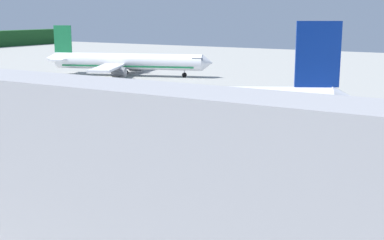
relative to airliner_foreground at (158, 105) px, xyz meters
name	(u,v)px	position (x,y,z in m)	size (l,w,h in m)	color
ground	(58,97)	(14.51, 28.63, -3.49)	(240.00, 320.00, 0.20)	#999993
terminal_building	(24,155)	(-23.33, -6.60, 1.23)	(4.00, 63.48, 9.23)	#99999E
airliner_foreground	(158,105)	(0.00, 0.00, 0.00)	(32.49, 38.42, 11.90)	white
airliner_mid_apron	(126,62)	(41.48, 36.17, -0.49)	(28.96, 34.55, 10.19)	white
service_truck_fuel	(151,171)	(-14.02, -8.95, -1.81)	(5.22, 6.58, 2.84)	silver
service_truck_baggage	(337,121)	(10.54, -15.52, -1.89)	(5.63, 5.08, 2.66)	silver
service_truck_catering	(217,212)	(-17.61, -16.15, -2.23)	(4.57, 7.03, 2.73)	silver
cargo_container_near	(238,151)	(-3.99, -11.04, -2.43)	(1.84, 1.84, 2.03)	#333338
cargo_container_mid	(145,151)	(-7.78, -3.85, -2.52)	(2.26, 2.26, 1.85)	#333338
crew_marshaller	(72,155)	(-12.19, 0.48, -2.41)	(0.54, 0.44, 1.66)	#191E33
crew_loader_left	(235,144)	(-2.12, -9.80, -2.35)	(0.42, 0.56, 1.76)	#191E33
crew_loader_right	(243,125)	(5.62, -6.93, -2.35)	(0.63, 0.25, 1.75)	#191E33
apron_guide_line	(180,150)	(-3.03, -4.50, -3.39)	(0.30, 60.00, 0.01)	yellow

